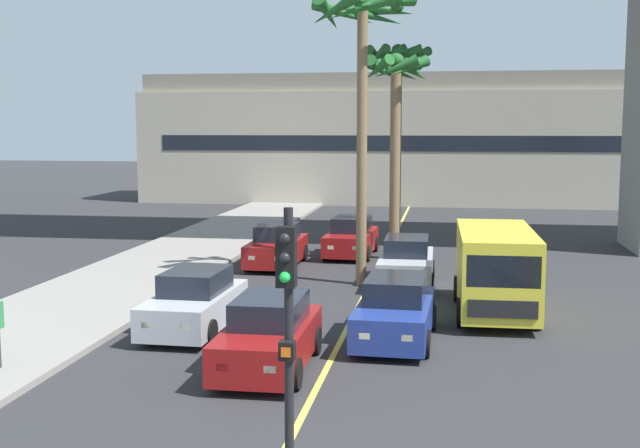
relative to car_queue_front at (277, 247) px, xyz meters
name	(u,v)px	position (x,y,z in m)	size (l,w,h in m)	color
sidewalk_left	(11,337)	(-4.23, -11.26, -0.65)	(4.80, 80.00, 0.15)	gray
lane_stripe_center	(369,286)	(3.77, -3.26, -0.72)	(0.14, 56.00, 0.01)	#DBCC4C
pier_building_backdrop	(413,140)	(3.77, 26.69, 3.52)	(36.56, 8.04, 8.60)	#BCB29E
car_queue_front	(277,247)	(0.00, 0.00, 0.00)	(1.87, 4.12, 1.56)	maroon
car_queue_second	(351,238)	(2.46, 2.79, 0.00)	(1.94, 4.15, 1.56)	maroon
car_queue_third	(395,312)	(5.07, -9.85, 0.00)	(1.94, 4.16, 1.56)	navy
car_queue_fourth	(406,263)	(4.96, -2.76, 0.00)	(1.87, 4.12, 1.56)	#B7BABF
car_queue_fifth	(269,336)	(2.54, -12.55, 0.00)	(1.86, 4.11, 1.56)	maroon
car_queue_sixth	(195,303)	(-0.04, -9.68, 0.00)	(1.88, 4.13, 1.56)	#B7BABF
delivery_van	(495,269)	(7.61, -6.63, 0.57)	(2.24, 5.29, 2.36)	yellow
traffic_light_median_near	(288,325)	(4.34, -19.34, 1.99)	(0.24, 0.37, 4.20)	black
palm_tree_near_median	(398,82)	(3.86, 8.84, 6.48)	(3.20, 3.18, 8.94)	brown
palm_tree_mid_median	(396,97)	(4.20, 2.26, 5.57)	(2.78, 2.78, 7.95)	brown
palm_tree_far_median	(363,40)	(3.52, -2.98, 7.19)	(3.52, 3.58, 9.42)	brown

